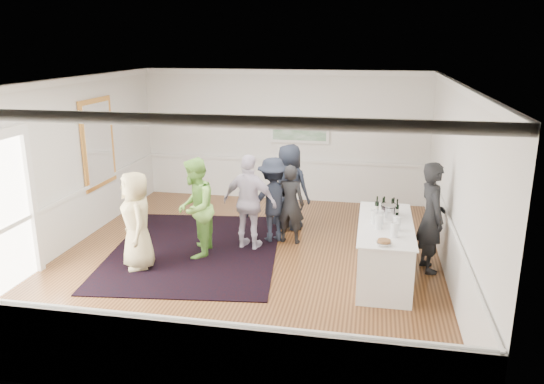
% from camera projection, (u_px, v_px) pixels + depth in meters
% --- Properties ---
extents(floor, '(8.00, 8.00, 0.00)m').
position_uv_depth(floor, '(246.00, 260.00, 9.65)').
color(floor, brown).
rests_on(floor, ground).
extents(ceiling, '(7.00, 8.00, 0.02)m').
position_uv_depth(ceiling, '(244.00, 81.00, 8.77)').
color(ceiling, white).
rests_on(ceiling, wall_back).
extents(wall_left, '(0.02, 8.00, 3.20)m').
position_uv_depth(wall_left, '(62.00, 166.00, 9.84)').
color(wall_left, white).
rests_on(wall_left, floor).
extents(wall_right, '(0.02, 8.00, 3.20)m').
position_uv_depth(wall_right, '(455.00, 185.00, 8.58)').
color(wall_right, white).
rests_on(wall_right, floor).
extents(wall_back, '(7.00, 0.02, 3.20)m').
position_uv_depth(wall_back, '(284.00, 136.00, 12.99)').
color(wall_back, white).
rests_on(wall_back, floor).
extents(wall_front, '(7.00, 0.02, 3.20)m').
position_uv_depth(wall_front, '(153.00, 268.00, 5.43)').
color(wall_front, white).
rests_on(wall_front, floor).
extents(wainscoting, '(7.00, 8.00, 1.00)m').
position_uv_depth(wainscoting, '(246.00, 234.00, 9.51)').
color(wainscoting, white).
rests_on(wainscoting, floor).
extents(mirror, '(0.05, 1.25, 1.85)m').
position_uv_depth(mirror, '(98.00, 143.00, 11.01)').
color(mirror, '#EBA045').
rests_on(mirror, wall_left).
extents(landscape_painting, '(1.44, 0.06, 0.66)m').
position_uv_depth(landscape_painting, '(299.00, 129.00, 12.81)').
color(landscape_painting, white).
rests_on(landscape_painting, wall_back).
extents(area_rug, '(3.54, 4.38, 0.02)m').
position_uv_depth(area_rug, '(195.00, 250.00, 10.11)').
color(area_rug, black).
rests_on(area_rug, floor).
extents(serving_table, '(0.89, 2.34, 0.95)m').
position_uv_depth(serving_table, '(384.00, 250.00, 8.86)').
color(serving_table, white).
rests_on(serving_table, floor).
extents(bartender, '(0.61, 0.79, 1.92)m').
position_uv_depth(bartender, '(431.00, 217.00, 9.00)').
color(bartender, black).
rests_on(bartender, floor).
extents(guest_tan, '(0.93, 1.01, 1.73)m').
position_uv_depth(guest_tan, '(137.00, 221.00, 9.12)').
color(guest_tan, tan).
rests_on(guest_tan, floor).
extents(guest_green, '(0.79, 0.96, 1.84)m').
position_uv_depth(guest_green, '(195.00, 208.00, 9.63)').
color(guest_green, '#81C950').
rests_on(guest_green, floor).
extents(guest_lilac, '(1.14, 0.65, 1.83)m').
position_uv_depth(guest_lilac, '(250.00, 202.00, 9.98)').
color(guest_lilac, silver).
rests_on(guest_lilac, floor).
extents(guest_dark_a, '(1.26, 1.11, 1.69)m').
position_uv_depth(guest_dark_a, '(273.00, 200.00, 10.39)').
color(guest_dark_a, '#1B212E').
rests_on(guest_dark_a, floor).
extents(guest_dark_b, '(0.61, 0.44, 1.57)m').
position_uv_depth(guest_dark_b, '(290.00, 204.00, 10.31)').
color(guest_dark_b, black).
rests_on(guest_dark_b, floor).
extents(guest_navy, '(1.03, 0.84, 1.81)m').
position_uv_depth(guest_navy, '(289.00, 187.00, 11.08)').
color(guest_navy, '#1B212E').
rests_on(guest_navy, floor).
extents(wine_bottles, '(0.41, 0.19, 0.31)m').
position_uv_depth(wine_bottles, '(388.00, 205.00, 9.17)').
color(wine_bottles, black).
rests_on(wine_bottles, serving_table).
extents(juice_pitchers, '(0.47, 0.70, 0.24)m').
position_uv_depth(juice_pitchers, '(385.00, 221.00, 8.46)').
color(juice_pitchers, '#69B340').
rests_on(juice_pitchers, serving_table).
extents(ice_bucket, '(0.26, 0.26, 0.25)m').
position_uv_depth(ice_bucket, '(388.00, 212.00, 8.93)').
color(ice_bucket, silver).
rests_on(ice_bucket, serving_table).
extents(nut_bowl, '(0.24, 0.24, 0.08)m').
position_uv_depth(nut_bowl, '(384.00, 242.00, 7.80)').
color(nut_bowl, white).
rests_on(nut_bowl, serving_table).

